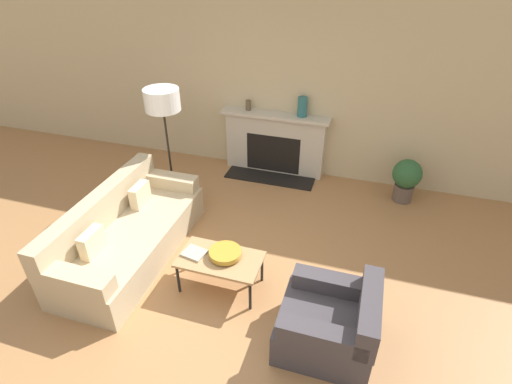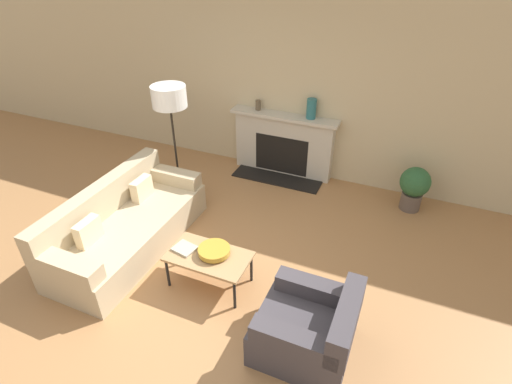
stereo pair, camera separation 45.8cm
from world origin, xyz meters
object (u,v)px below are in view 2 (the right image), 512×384
fireplace (283,145)px  mantel_vase_left (258,105)px  couch (126,226)px  floor_lamp (170,103)px  mantel_vase_center_left (311,109)px  potted_plant (414,186)px  armchair_near (309,329)px  bowl (214,250)px  book (185,248)px  coffee_table (209,258)px

fireplace → mantel_vase_left: bearing=178.0°
couch → floor_lamp: size_ratio=1.31×
mantel_vase_center_left → potted_plant: (1.64, -0.29, -0.78)m
armchair_near → mantel_vase_left: bearing=-149.5°
potted_plant → couch: bearing=-145.1°
couch → bowl: couch is taller
mantel_vase_center_left → mantel_vase_left: bearing=180.0°
potted_plant → book: bearing=-132.4°
fireplace → book: bearing=-93.6°
bowl → mantel_vase_left: bearing=102.9°
potted_plant → floor_lamp: bearing=-164.7°
fireplace → potted_plant: bearing=-7.7°
fireplace → potted_plant: 2.07m
bowl → mantel_vase_left: size_ratio=2.21×
fireplace → floor_lamp: bearing=-136.5°
coffee_table → floor_lamp: (-1.36, 1.52, 1.04)m
fireplace → floor_lamp: floor_lamp is taller
mantel_vase_left → potted_plant: 2.61m
mantel_vase_left → mantel_vase_center_left: mantel_vase_center_left is taller
mantel_vase_center_left → fireplace: bearing=-177.8°
armchair_near → floor_lamp: bearing=-126.1°
fireplace → floor_lamp: size_ratio=1.04×
couch → potted_plant: size_ratio=3.32×
coffee_table → mantel_vase_left: mantel_vase_left is taller
bowl → fireplace: bearing=93.6°
couch → book: (0.99, -0.20, 0.13)m
book → couch: bearing=179.4°
book → mantel_vase_center_left: size_ratio=0.90×
armchair_near → mantel_vase_left: (-1.83, 3.11, 0.81)m
fireplace → coffee_table: bearing=-87.5°
couch → floor_lamp: floor_lamp is taller
bowl → floor_lamp: 2.25m
armchair_near → book: (-1.55, 0.37, 0.15)m
coffee_table → couch: bearing=171.9°
armchair_near → mantel_vase_left: mantel_vase_left is taller
floor_lamp → armchair_near: bearing=-36.1°
fireplace → coffee_table: size_ratio=1.90×
fireplace → couch: (-1.16, -2.52, -0.20)m
bowl → coffee_table: bearing=-134.0°
bowl → book: bearing=-169.5°
coffee_table → bowl: size_ratio=2.56×
coffee_table → potted_plant: size_ratio=1.38×
couch → book: size_ratio=8.04×
book → bowl: bearing=21.1°
fireplace → mantel_vase_center_left: 0.78m
mantel_vase_left → fireplace: bearing=-2.0°
bowl → potted_plant: potted_plant is taller
mantel_vase_left → potted_plant: (2.50, -0.29, -0.71)m
couch → mantel_vase_center_left: bearing=-31.8°
coffee_table → book: size_ratio=3.34×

